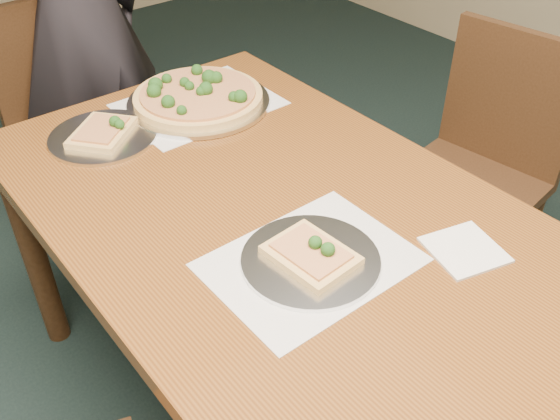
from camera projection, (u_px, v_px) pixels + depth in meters
dining_table at (280, 241)px, 1.44m from camera, size 0.90×1.50×0.75m
chair_far at (75, 118)px, 2.19m from camera, size 0.44×0.44×0.91m
chair_right at (481, 160)px, 1.98m from camera, size 0.47×0.47×0.91m
diner at (79, 20)px, 2.10m from camera, size 0.68×0.53×1.65m
placemat_main at (199, 104)px, 1.78m from camera, size 0.42×0.32×0.00m
placemat_near at (311, 262)px, 1.25m from camera, size 0.40×0.30×0.00m
pizza_pan at (198, 97)px, 1.76m from camera, size 0.40×0.40×0.07m
slice_plate_near at (311, 257)px, 1.24m from camera, size 0.28×0.28×0.06m
slice_plate_far at (103, 134)px, 1.62m from camera, size 0.28×0.28×0.06m
napkin at (465, 250)px, 1.28m from camera, size 0.17×0.17×0.01m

